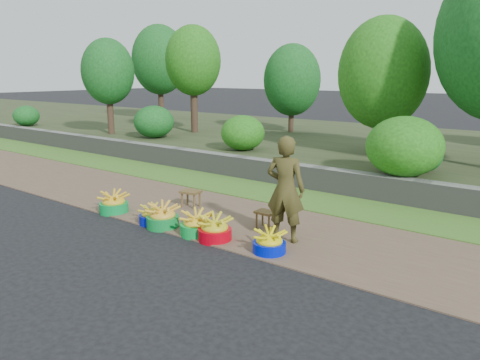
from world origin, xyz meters
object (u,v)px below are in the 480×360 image
Objects in this scene: basin_f at (269,243)px; stool_left at (191,194)px; basin_b at (152,215)px; vendor_woman at (285,189)px; basin_a at (114,203)px; basin_c at (163,217)px; basin_e at (215,229)px; stool_right at (266,215)px; basin_d at (196,225)px.

basin_f reaches higher than stool_left.
basin_b is 0.27× the size of vendor_woman.
basin_a is 3.54m from vendor_woman.
basin_b is (1.09, -0.02, -0.03)m from basin_a.
basin_c reaches higher than basin_e.
vendor_woman reaches higher than stool_left.
vendor_woman is at bearing -29.07° from stool_right.
stool_right is at bearing 34.70° from basin_c.
basin_d is 1.58× the size of stool_right.
basin_c is at bearing -175.23° from basin_d.
basin_e is 1.01m from stool_right.
basin_b is at bearing -178.55° from basin_e.
stool_left is 2.58m from vendor_woman.
basin_c is at bearing -145.30° from stool_right.
stool_left is 0.25× the size of vendor_woman.
vendor_woman is at bearing 18.60° from basin_c.
vendor_woman is at bearing 15.95° from basin_b.
basin_f is 0.90m from vendor_woman.
basin_a is 1.29× the size of stool_left.
basin_f is 1.45× the size of stool_right.
basin_c is 0.73m from basin_d.
basin_f is (2.42, 0.10, 0.01)m from basin_b.
basin_b reaches higher than stool_right.
basin_d is at bearing 4.77° from basin_c.
stool_left is at bearing -25.49° from vendor_woman.
basin_f is (3.51, 0.08, -0.02)m from basin_a.
basin_c is 1.03× the size of basin_e.
vendor_woman is (0.91, 0.63, 0.67)m from basin_e.
vendor_woman is (2.47, -0.48, 0.57)m from stool_left.
basin_f is (1.40, 0.06, -0.02)m from basin_d.
stool_right is (1.46, 1.01, 0.07)m from basin_c.
basin_c is at bearing -177.19° from basin_e.
basin_d reaches higher than basin_b.
stool_left reaches higher than stool_right.
basin_d is at bearing 0.61° from basin_a.
basin_d is at bearing -127.47° from stool_right.
basin_b is 1.03m from basin_d.
stool_left is at bearing 144.60° from basin_e.
basin_a is 1.38m from basin_c.
basin_b is 0.30m from basin_c.
basin_c is 1.33× the size of stool_left.
basin_d is 0.40m from basin_e.
basin_c is at bearing -3.75° from basin_b.
basin_c is 1.04× the size of basin_d.
basin_f is at bearing -52.83° from stool_right.
basin_a is 3.51m from basin_f.
basin_e is at bearing -0.80° from basin_d.
vendor_woman is (3.42, 0.65, 0.67)m from basin_a.
basin_b is at bearing 176.25° from basin_c.
stool_right is (1.75, 0.99, 0.10)m from basin_b.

